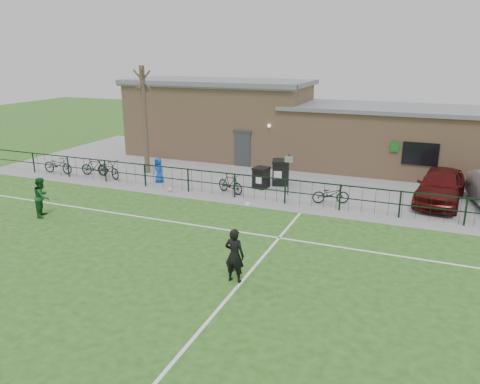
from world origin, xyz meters
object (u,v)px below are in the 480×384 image
at_px(bicycle_b, 94,167).
at_px(bicycle_d, 230,184).
at_px(ball_ground, 170,190).
at_px(car_maroon, 440,186).
at_px(bicycle_a, 58,165).
at_px(bicycle_c, 108,169).
at_px(spectator_child, 159,170).
at_px(sign_post, 288,175).
at_px(wheelie_bin_left, 261,178).
at_px(bare_tree, 145,121).
at_px(wheelie_bin_right, 280,173).
at_px(outfield_player, 42,197).
at_px(bicycle_e, 331,194).

xyz_separation_m(bicycle_b, bicycle_d, (8.42, -0.27, 0.00)).
bearing_deg(ball_ground, car_maroon, 14.21).
xyz_separation_m(bicycle_a, bicycle_c, (3.26, 0.30, 0.02)).
bearing_deg(spectator_child, bicycle_c, -158.81).
xyz_separation_m(sign_post, spectator_child, (-7.00, -0.47, -0.33)).
distance_m(car_maroon, bicycle_d, 9.79).
distance_m(wheelie_bin_left, ball_ground, 4.62).
relative_size(bare_tree, wheelie_bin_right, 4.90).
relative_size(bare_tree, bicycle_b, 3.70).
bearing_deg(wheelie_bin_left, sign_post, -10.15).
height_order(spectator_child, outfield_player, outfield_player).
distance_m(sign_post, bicycle_a, 13.38).
bearing_deg(sign_post, bare_tree, 172.96).
relative_size(wheelie_bin_right, sign_post, 0.61).
bearing_deg(wheelie_bin_right, bicycle_b, 176.23).
bearing_deg(car_maroon, bicycle_d, -159.57).
relative_size(bicycle_b, bicycle_c, 0.83).
height_order(bare_tree, sign_post, bare_tree).
relative_size(bicycle_b, ball_ground, 6.95).
bearing_deg(bare_tree, bicycle_b, -145.07).
bearing_deg(car_maroon, sign_post, -161.35).
distance_m(wheelie_bin_left, sign_post, 1.78).
xyz_separation_m(sign_post, ball_ground, (-5.57, -1.75, -0.90)).
bearing_deg(bicycle_e, ball_ground, 76.83).
bearing_deg(bare_tree, bicycle_a, -155.63).
bearing_deg(bare_tree, outfield_player, -90.36).
xyz_separation_m(sign_post, bicycle_d, (-2.69, -0.86, -0.51)).
distance_m(car_maroon, ball_ground, 12.81).
bearing_deg(bicycle_a, bicycle_d, -91.42).
height_order(car_maroon, ball_ground, car_maroon).
xyz_separation_m(wheelie_bin_left, spectator_child, (-5.39, -1.07, 0.17)).
xyz_separation_m(car_maroon, bicycle_e, (-4.62, -1.99, -0.36)).
xyz_separation_m(wheelie_bin_left, bicycle_b, (-9.51, -1.18, -0.01)).
bearing_deg(sign_post, bicycle_b, -176.96).
relative_size(wheelie_bin_left, spectator_child, 0.74).
xyz_separation_m(bicycle_b, ball_ground, (5.54, -1.16, -0.39)).
relative_size(bicycle_a, outfield_player, 1.12).
height_order(wheelie_bin_left, ball_ground, wheelie_bin_left).
bearing_deg(wheelie_bin_right, spectator_child, -177.16).
distance_m(car_maroon, outfield_player, 17.64).
xyz_separation_m(bare_tree, ball_ground, (3.15, -2.82, -2.88)).
bearing_deg(bicycle_d, bicycle_e, -65.38).
height_order(bare_tree, outfield_player, bare_tree).
bearing_deg(wheelie_bin_right, bicycle_c, 178.26).
distance_m(bare_tree, bicycle_e, 11.35).
bearing_deg(bicycle_c, wheelie_bin_left, -61.20).
xyz_separation_m(wheelie_bin_left, sign_post, (1.60, -0.59, 0.51)).
relative_size(wheelie_bin_left, outfield_player, 0.59).
height_order(bicycle_d, bicycle_e, bicycle_d).
bearing_deg(bicycle_d, ball_ground, 128.67).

